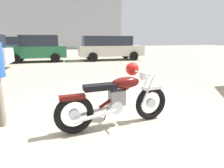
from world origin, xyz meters
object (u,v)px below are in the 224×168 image
object	(u,v)px
blue_hatchback_right	(109,47)
red_hatchback_near	(9,46)
white_estate_far	(38,48)
vintage_motorcycle	(118,98)

from	to	relation	value
blue_hatchback_right	red_hatchback_near	xyz separation A→B (m)	(-7.86, 5.16, 0.00)
white_estate_far	red_hatchback_near	distance (m)	5.70
blue_hatchback_right	white_estate_far	world-z (taller)	white_estate_far
white_estate_far	red_hatchback_near	bearing A→B (deg)	-59.42
vintage_motorcycle	red_hatchback_near	xyz separation A→B (m)	(-5.15, 15.62, 0.45)
white_estate_far	blue_hatchback_right	bearing A→B (deg)	177.59
vintage_motorcycle	white_estate_far	world-z (taller)	white_estate_far
vintage_motorcycle	red_hatchback_near	world-z (taller)	red_hatchback_near
blue_hatchback_right	vintage_motorcycle	bearing A→B (deg)	-103.81
red_hatchback_near	vintage_motorcycle	bearing A→B (deg)	-81.27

